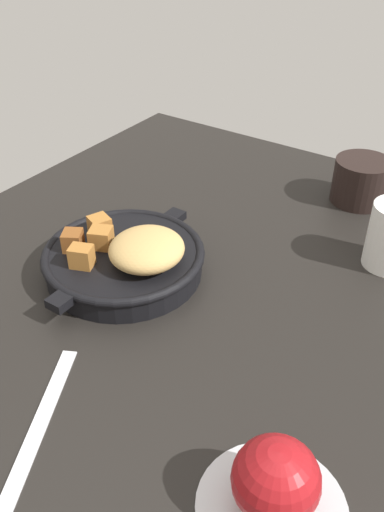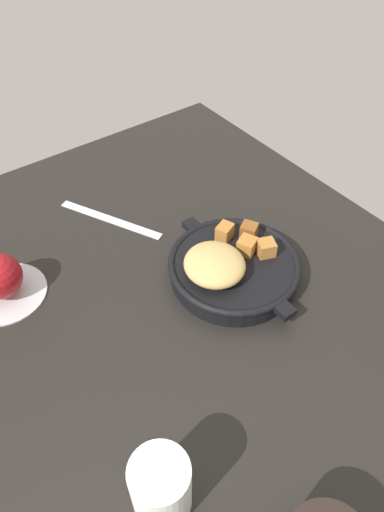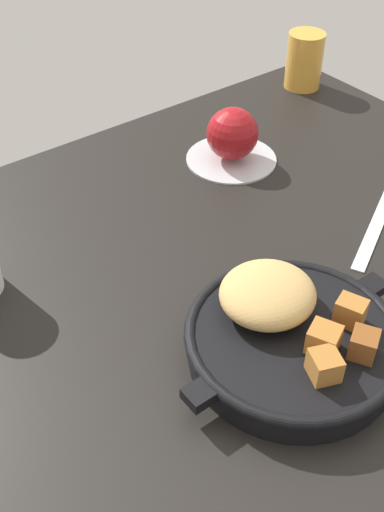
% 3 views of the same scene
% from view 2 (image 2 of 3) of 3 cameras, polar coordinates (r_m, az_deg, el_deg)
% --- Properties ---
extents(ground_plane, '(0.99, 0.81, 0.02)m').
position_cam_2_polar(ground_plane, '(0.74, -0.87, -6.04)').
color(ground_plane, black).
extents(cast_iron_skillet, '(0.26, 0.21, 0.07)m').
position_cam_2_polar(cast_iron_skillet, '(0.74, 4.89, -1.29)').
color(cast_iron_skillet, black).
rests_on(cast_iron_skillet, ground_plane).
extents(saucer_plate, '(0.13, 0.13, 0.01)m').
position_cam_2_polar(saucer_plate, '(0.79, -21.99, -4.22)').
color(saucer_plate, '#B7BABF').
rests_on(saucer_plate, ground_plane).
extents(butter_knife, '(0.20, 0.11, 0.00)m').
position_cam_2_polar(butter_knife, '(0.87, -10.11, 4.46)').
color(butter_knife, silver).
rests_on(butter_knife, ground_plane).
extents(white_creamer_pitcher, '(0.07, 0.07, 0.09)m').
position_cam_2_polar(white_creamer_pitcher, '(0.55, -3.84, -26.49)').
color(white_creamer_pitcher, white).
rests_on(white_creamer_pitcher, ground_plane).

